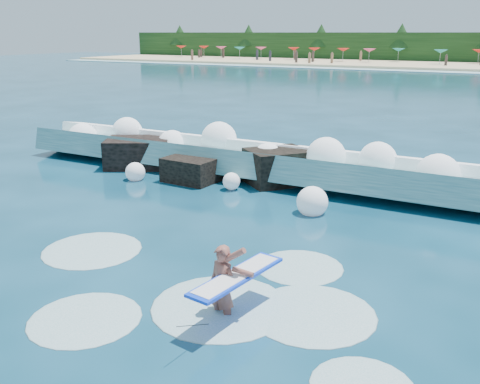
{
  "coord_description": "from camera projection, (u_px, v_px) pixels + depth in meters",
  "views": [
    {
      "loc": [
        7.57,
        -8.98,
        4.95
      ],
      "look_at": [
        1.5,
        2.0,
        1.2
      ],
      "focal_mm": 40.0,
      "sensor_mm": 36.0,
      "label": 1
    }
  ],
  "objects": [
    {
      "name": "rock_cluster",
      "position": [
        195.0,
        163.0,
        19.28
      ],
      "size": [
        8.37,
        3.19,
        1.37
      ],
      "color": "black",
      "rests_on": "ground"
    },
    {
      "name": "wet_band",
      "position": [
        474.0,
        72.0,
        68.63
      ],
      "size": [
        140.0,
        5.0,
        0.08
      ],
      "primitive_type": "cube",
      "color": "silver",
      "rests_on": "ground"
    },
    {
      "name": "wave_spray",
      "position": [
        244.0,
        152.0,
        18.89
      ],
      "size": [
        15.17,
        4.45,
        1.88
      ],
      "color": "white",
      "rests_on": "ground"
    },
    {
      "name": "ground",
      "position": [
        142.0,
        254.0,
        12.46
      ],
      "size": [
        200.0,
        200.0,
        0.0
      ],
      "primitive_type": "plane",
      "color": "#082E40",
      "rests_on": "ground"
    },
    {
      "name": "breaking_wave",
      "position": [
        237.0,
        160.0,
        19.38
      ],
      "size": [
        17.65,
        2.77,
        1.52
      ],
      "color": "teal",
      "rests_on": "ground"
    },
    {
      "name": "surfer_with_board",
      "position": [
        225.0,
        285.0,
        9.59
      ],
      "size": [
        1.02,
        2.83,
        1.62
      ],
      "color": "brown",
      "rests_on": "ground"
    },
    {
      "name": "surf_foam",
      "position": [
        207.0,
        294.0,
        10.53
      ],
      "size": [
        9.07,
        5.92,
        0.13
      ],
      "color": "silver",
      "rests_on": "ground"
    }
  ]
}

